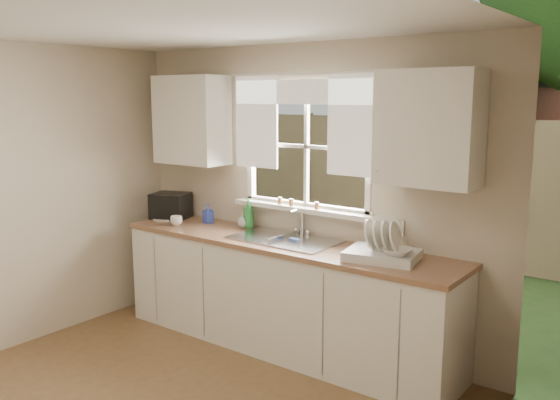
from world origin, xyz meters
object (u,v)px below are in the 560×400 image
Objects in this scene: soap_bottle_a at (249,213)px; cup at (176,221)px; black_appliance at (171,206)px; dish_rack at (382,250)px.

soap_bottle_a is 2.42× the size of cup.
cup is (-0.60, -0.31, -0.09)m from soap_bottle_a.
black_appliance is (-0.29, 0.20, 0.08)m from cup.
soap_bottle_a is at bearing -12.29° from black_appliance.
soap_bottle_a is at bearing 16.58° from cup.
black_appliance is at bearing 177.61° from dish_rack.
black_appliance is at bearing 134.68° from cup.
dish_rack is 2.12× the size of soap_bottle_a.
dish_rack is at bearing -21.66° from black_appliance.
black_appliance is (-2.31, 0.10, 0.05)m from dish_rack.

